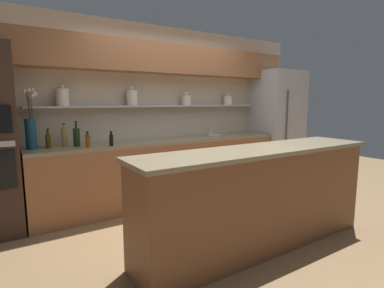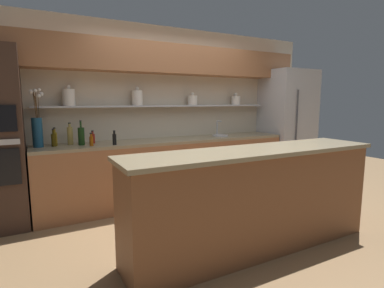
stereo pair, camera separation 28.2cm
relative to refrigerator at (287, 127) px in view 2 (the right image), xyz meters
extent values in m
plane|color=olive|center=(-2.18, -1.20, -1.01)|extent=(12.00, 12.00, 0.00)
cube|color=beige|center=(-2.18, 0.40, 0.29)|extent=(5.20, 0.10, 2.60)
cube|color=#B7B7BC|center=(-2.30, 0.26, 0.40)|extent=(3.62, 0.18, 0.02)
cylinder|color=silver|center=(-3.65, 0.25, 0.52)|extent=(0.16, 0.16, 0.22)
sphere|color=silver|center=(-3.65, 0.25, 0.65)|extent=(0.06, 0.06, 0.06)
cylinder|color=silver|center=(-2.72, 0.25, 0.52)|extent=(0.15, 0.15, 0.21)
sphere|color=silver|center=(-2.72, 0.25, 0.65)|extent=(0.05, 0.05, 0.05)
cylinder|color=silver|center=(-1.82, 0.25, 0.48)|extent=(0.15, 0.15, 0.15)
sphere|color=silver|center=(-1.82, 0.25, 0.58)|extent=(0.05, 0.05, 0.05)
cylinder|color=silver|center=(-0.97, 0.25, 0.48)|extent=(0.15, 0.15, 0.15)
sphere|color=silver|center=(-0.97, 0.25, 0.58)|extent=(0.05, 0.05, 0.05)
cube|color=#99603D|center=(-2.18, 0.18, 1.08)|extent=(4.42, 0.34, 0.42)
cube|color=#99603D|center=(-2.30, 0.04, -0.57)|extent=(3.72, 0.62, 0.88)
cube|color=gray|center=(-2.30, 0.04, -0.11)|extent=(3.72, 0.62, 0.04)
cube|color=brown|center=(-2.18, -1.75, -0.52)|extent=(2.65, 0.55, 0.98)
cube|color=gray|center=(-2.18, -1.75, -0.01)|extent=(2.71, 0.61, 0.04)
cube|color=#B7B7BC|center=(0.00, 0.00, 0.00)|extent=(0.83, 0.70, 2.02)
cylinder|color=#4C4C51|center=(-0.15, -0.37, 0.10)|extent=(0.02, 0.02, 1.11)
cylinder|color=navy|center=(-4.04, 0.11, 0.09)|extent=(0.12, 0.12, 0.36)
cylinder|color=#4C3319|center=(-4.01, 0.11, 0.41)|extent=(0.01, 0.04, 0.28)
sphere|color=silver|center=(-3.97, 0.12, 0.56)|extent=(0.05, 0.05, 0.05)
cylinder|color=#4C3319|center=(-4.05, 0.10, 0.43)|extent=(0.02, 0.02, 0.31)
sphere|color=silver|center=(-4.08, 0.07, 0.58)|extent=(0.05, 0.05, 0.05)
cylinder|color=#4C3319|center=(-4.03, 0.11, 0.44)|extent=(0.01, 0.05, 0.33)
sphere|color=silver|center=(-3.99, 0.11, 0.61)|extent=(0.04, 0.04, 0.04)
cylinder|color=#4C3319|center=(-4.03, 0.10, 0.40)|extent=(0.02, 0.03, 0.26)
sphere|color=silver|center=(-4.00, 0.09, 0.53)|extent=(0.04, 0.04, 0.04)
cylinder|color=#4C3319|center=(-4.04, 0.10, 0.43)|extent=(0.03, 0.01, 0.33)
sphere|color=silver|center=(-4.03, 0.06, 0.59)|extent=(0.04, 0.04, 0.04)
cylinder|color=#B7B7BC|center=(-1.42, 0.04, -0.08)|extent=(0.26, 0.26, 0.02)
cylinder|color=#B7B7BC|center=(-1.42, 0.14, 0.04)|extent=(0.02, 0.02, 0.22)
cylinder|color=#B7B7BC|center=(-1.42, 0.08, 0.15)|extent=(0.02, 0.12, 0.02)
cylinder|color=#47380A|center=(-3.86, 0.08, -0.01)|extent=(0.06, 0.06, 0.16)
cylinder|color=#47380A|center=(-3.86, 0.08, 0.09)|extent=(0.03, 0.03, 0.05)
cylinder|color=black|center=(-3.86, 0.08, 0.12)|extent=(0.03, 0.03, 0.01)
cylinder|color=maroon|center=(-3.39, 0.14, -0.03)|extent=(0.06, 0.06, 0.12)
cylinder|color=maroon|center=(-3.39, 0.14, 0.05)|extent=(0.03, 0.03, 0.04)
cylinder|color=black|center=(-3.39, 0.14, 0.07)|extent=(0.03, 0.03, 0.01)
cylinder|color=black|center=(-3.16, -0.14, -0.02)|extent=(0.05, 0.05, 0.14)
cylinder|color=black|center=(-3.16, -0.14, 0.06)|extent=(0.03, 0.03, 0.04)
cylinder|color=black|center=(-3.16, -0.14, 0.09)|extent=(0.03, 0.03, 0.01)
cylinder|color=#9E4C0A|center=(-3.44, -0.09, -0.03)|extent=(0.05, 0.05, 0.12)
cylinder|color=#9E4C0A|center=(-3.44, -0.09, 0.04)|extent=(0.03, 0.03, 0.04)
cylinder|color=black|center=(-3.44, -0.09, 0.07)|extent=(0.03, 0.03, 0.01)
cylinder|color=olive|center=(-3.85, 0.16, -0.01)|extent=(0.05, 0.05, 0.17)
cylinder|color=olive|center=(-3.85, 0.16, 0.10)|extent=(0.03, 0.03, 0.05)
cylinder|color=black|center=(-3.85, 0.16, 0.13)|extent=(0.03, 0.03, 0.01)
cylinder|color=tan|center=(-3.66, 0.17, 0.02)|extent=(0.07, 0.07, 0.23)
cylinder|color=tan|center=(-3.66, 0.17, 0.16)|extent=(0.03, 0.03, 0.04)
cylinder|color=black|center=(-3.66, 0.17, 0.19)|extent=(0.03, 0.03, 0.01)
cylinder|color=#193814|center=(-3.54, 0.05, 0.02)|extent=(0.08, 0.08, 0.22)
cylinder|color=#193814|center=(-3.54, 0.05, 0.17)|extent=(0.02, 0.02, 0.08)
cylinder|color=black|center=(-3.54, 0.05, 0.22)|extent=(0.03, 0.03, 0.01)
camera|label=1|loc=(-4.32, -3.85, 0.47)|focal=28.00mm
camera|label=2|loc=(-4.07, -3.99, 0.47)|focal=28.00mm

